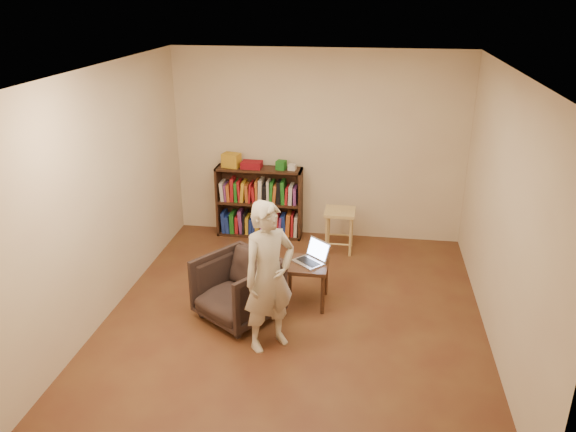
# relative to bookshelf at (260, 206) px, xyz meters

# --- Properties ---
(floor) EXTENTS (4.50, 4.50, 0.00)m
(floor) POSITION_rel_bookshelf_xyz_m (0.80, -2.09, -0.44)
(floor) COLOR #4F2419
(floor) RESTS_ON ground
(ceiling) EXTENTS (4.50, 4.50, 0.00)m
(ceiling) POSITION_rel_bookshelf_xyz_m (0.80, -2.09, 2.16)
(ceiling) COLOR white
(ceiling) RESTS_ON wall_back
(wall_back) EXTENTS (4.00, 0.00, 4.00)m
(wall_back) POSITION_rel_bookshelf_xyz_m (0.80, 0.16, 0.86)
(wall_back) COLOR beige
(wall_back) RESTS_ON floor
(wall_left) EXTENTS (0.00, 4.50, 4.50)m
(wall_left) POSITION_rel_bookshelf_xyz_m (-1.20, -2.09, 0.86)
(wall_left) COLOR beige
(wall_left) RESTS_ON floor
(wall_right) EXTENTS (0.00, 4.50, 4.50)m
(wall_right) POSITION_rel_bookshelf_xyz_m (2.80, -2.09, 0.86)
(wall_right) COLOR beige
(wall_right) RESTS_ON floor
(bookshelf) EXTENTS (1.20, 0.30, 1.00)m
(bookshelf) POSITION_rel_bookshelf_xyz_m (0.00, 0.00, 0.00)
(bookshelf) COLOR black
(bookshelf) RESTS_ON floor
(box_yellow) EXTENTS (0.27, 0.22, 0.19)m
(box_yellow) POSITION_rel_bookshelf_xyz_m (-0.38, -0.01, 0.66)
(box_yellow) COLOR gold
(box_yellow) RESTS_ON bookshelf
(red_cloth) EXTENTS (0.28, 0.21, 0.09)m
(red_cloth) POSITION_rel_bookshelf_xyz_m (-0.10, -0.02, 0.61)
(red_cloth) COLOR maroon
(red_cloth) RESTS_ON bookshelf
(box_green) EXTENTS (0.15, 0.15, 0.12)m
(box_green) POSITION_rel_bookshelf_xyz_m (0.32, -0.03, 0.62)
(box_green) COLOR #1B681D
(box_green) RESTS_ON bookshelf
(box_white) EXTENTS (0.11, 0.11, 0.08)m
(box_white) POSITION_rel_bookshelf_xyz_m (0.47, -0.03, 0.60)
(box_white) COLOR beige
(box_white) RESTS_ON bookshelf
(stool) EXTENTS (0.40, 0.40, 0.58)m
(stool) POSITION_rel_bookshelf_xyz_m (1.16, -0.37, 0.03)
(stool) COLOR tan
(stool) RESTS_ON floor
(armchair) EXTENTS (1.04, 1.05, 0.69)m
(armchair) POSITION_rel_bookshelf_xyz_m (0.21, -2.21, -0.09)
(armchair) COLOR black
(armchair) RESTS_ON floor
(side_table) EXTENTS (0.48, 0.48, 0.49)m
(side_table) POSITION_rel_bookshelf_xyz_m (0.88, -1.79, -0.03)
(side_table) COLOR #301E10
(side_table) RESTS_ON floor
(laptop) EXTENTS (0.44, 0.44, 0.23)m
(laptop) POSITION_rel_bookshelf_xyz_m (0.94, -1.75, 0.11)
(laptop) COLOR silver
(laptop) RESTS_ON side_table
(person) EXTENTS (0.65, 0.64, 1.51)m
(person) POSITION_rel_bookshelf_xyz_m (0.63, -2.66, 0.32)
(person) COLOR beige
(person) RESTS_ON floor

